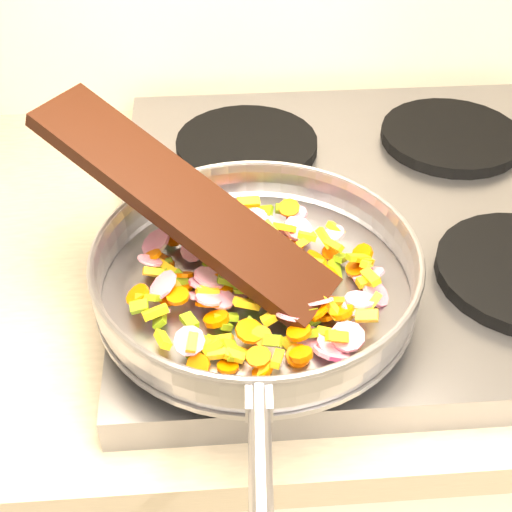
{
  "coord_description": "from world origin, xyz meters",
  "views": [
    {
      "loc": [
        -0.89,
        0.98,
        1.45
      ],
      "look_at": [
        -0.85,
        1.51,
        1.0
      ],
      "focal_mm": 50.0,
      "sensor_mm": 36.0,
      "label": 1
    }
  ],
  "objects": [
    {
      "name": "cooktop",
      "position": [
        -0.7,
        1.67,
        0.92
      ],
      "size": [
        0.6,
        0.6,
        0.04
      ],
      "primitive_type": "cube",
      "color": "#939399",
      "rests_on": "counter_top"
    },
    {
      "name": "grate_fl",
      "position": [
        -0.84,
        1.52,
        0.95
      ],
      "size": [
        0.19,
        0.19,
        0.02
      ],
      "primitive_type": "cylinder",
      "color": "black",
      "rests_on": "cooktop"
    },
    {
      "name": "grate_bl",
      "position": [
        -0.84,
        1.81,
        0.95
      ],
      "size": [
        0.19,
        0.19,
        0.02
      ],
      "primitive_type": "cylinder",
      "color": "black",
      "rests_on": "cooktop"
    },
    {
      "name": "grate_br",
      "position": [
        -0.56,
        1.81,
        0.95
      ],
      "size": [
        0.19,
        0.19,
        0.02
      ],
      "primitive_type": "cylinder",
      "color": "black",
      "rests_on": "cooktop"
    },
    {
      "name": "saute_pan",
      "position": [
        -0.85,
        1.51,
        0.99
      ],
      "size": [
        0.36,
        0.53,
        0.05
      ],
      "rotation": [
        0.0,
        0.0,
        -0.06
      ],
      "color": "#9E9EA5",
      "rests_on": "grate_fl"
    },
    {
      "name": "vegetable_heap",
      "position": [
        -0.85,
        1.51,
        0.98
      ],
      "size": [
        0.27,
        0.27,
        0.05
      ],
      "color": "#6B9110",
      "rests_on": "saute_pan"
    },
    {
      "name": "wooden_spatula",
      "position": [
        -0.92,
        1.55,
        1.04
      ],
      "size": [
        0.3,
        0.25,
        0.14
      ],
      "primitive_type": "cube",
      "rotation": [
        0.0,
        -0.38,
        2.51
      ],
      "color": "black",
      "rests_on": "saute_pan"
    }
  ]
}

